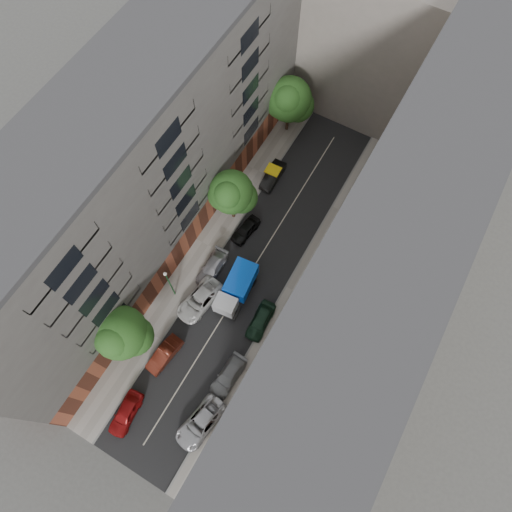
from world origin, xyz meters
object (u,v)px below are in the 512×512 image
Objects in this scene: tarp_truck at (237,288)px; tree_far at (290,101)px; car_left_4 at (246,230)px; tree_near at (121,335)px; lamp_post at (169,281)px; tree_mid at (232,194)px; car_left_2 at (200,300)px; car_left_3 at (212,268)px; car_right_1 at (228,376)px; car_left_5 at (273,175)px; car_right_2 at (261,321)px; car_left_1 at (164,354)px; car_left_0 at (126,413)px; pedestrian at (347,222)px; car_right_0 at (201,423)px.

tarp_truck is 0.79× the size of tree_far.
tree_near is at bearing -93.08° from car_left_4.
tree_mid is at bearing 86.53° from lamp_post.
car_left_2 reaches higher than car_left_4.
lamp_post reaches higher than car_left_2.
car_left_3 reaches higher than car_right_1.
lamp_post reaches higher than car_left_5.
car_right_1 is at bearing -93.50° from car_right_2.
tarp_truck is at bearing -59.17° from car_left_4.
lamp_post is (0.41, 6.53, -1.19)m from tree_near.
tree_near is at bearing -159.19° from car_left_1.
car_left_5 is at bearing 88.93° from car_left_3.
tarp_truck is 7.03m from car_left_4.
car_left_2 is 8.12m from car_right_1.
car_right_2 is 0.74× the size of lamp_post.
tree_mid is (-2.05, 22.66, 4.26)m from car_left_0.
tree_near is 30.77m from tree_far.
pedestrian is (10.00, -1.46, 0.39)m from car_left_5.
car_left_0 is 0.94× the size of car_left_3.
car_left_1 is 5.35m from tree_near.
tree_mid is at bearing 163.10° from car_left_4.
car_right_0 reaches higher than car_right_1.
tree_near is 3.95× the size of pedestrian.
car_left_0 is 1.01× the size of car_left_5.
tree_mid is at bearing -103.07° from car_left_5.
tree_near is (-2.34, -23.82, 4.26)m from car_left_5.
car_right_2 is at bearing 41.01° from tree_near.
tarp_truck is at bearing 31.50° from lamp_post.
car_right_0 is (6.40, -9.79, -0.01)m from car_left_2.
car_left_2 is 3.69m from car_left_3.
car_left_5 is at bearing 98.88° from car_left_1.
car_left_4 is (-2.73, 6.42, -0.81)m from tarp_truck.
pedestrian is (2.80, 25.06, 0.35)m from car_right_0.
car_left_3 is (-0.80, 9.92, -0.03)m from car_left_1.
car_left_4 is at bearing 117.78° from car_right_1.
lamp_post is at bearing 122.23° from car_left_1.
car_left_1 is 0.99× the size of car_left_5.
car_left_1 is 6.32m from car_left_2.
car_left_4 is at bearing 83.85° from car_left_0.
car_right_1 is (6.40, -14.20, -0.00)m from car_left_4.
car_left_4 is at bearing -24.72° from tree_mid.
car_left_4 is at bearing 96.89° from car_left_1.
tree_near is (-3.14, -7.09, 4.21)m from car_left_2.
tarp_truck is at bearing 67.62° from pedestrian.
tree_near reaches higher than car_right_0.
car_left_2 reaches higher than car_left_5.
pedestrian is (9.20, 21.58, 0.40)m from car_left_1.
lamp_post is (-0.65, -10.72, -1.23)m from tree_mid.
car_right_2 is (6.40, 1.20, -0.01)m from car_left_2.
tree_near reaches higher than pedestrian.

